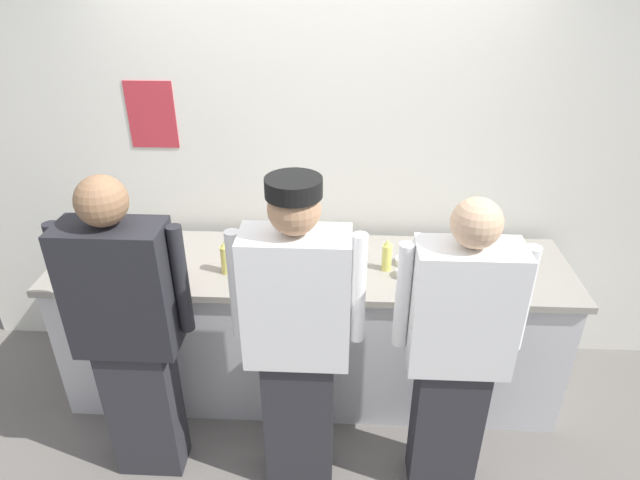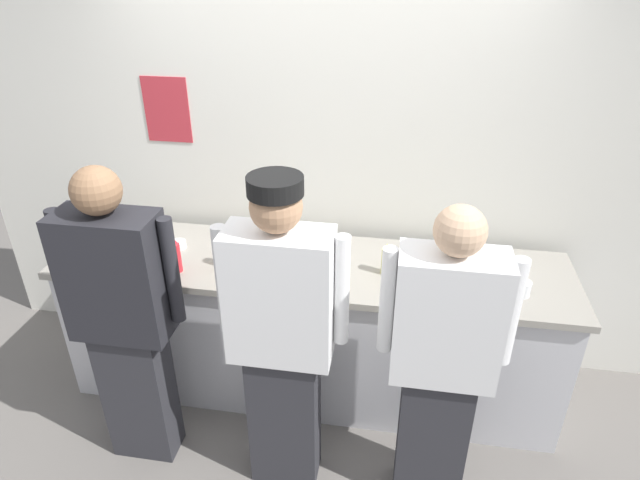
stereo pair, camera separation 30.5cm
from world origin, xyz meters
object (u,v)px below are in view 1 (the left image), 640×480
(plate_stack_front, at_px, (466,262))
(ramekin_green_sauce, at_px, (405,273))
(chef_center, at_px, (297,338))
(ramekin_orange_sauce, at_px, (172,252))
(ramekin_yellow_sauce, at_px, (404,261))
(squeeze_bottle_primary, at_px, (226,258))
(squeeze_bottle_spare, at_px, (387,255))
(chef_far_right, at_px, (457,350))
(chef_near_left, at_px, (129,332))
(ramekin_red_sauce, at_px, (514,254))
(mixing_bowl_steel, at_px, (120,248))
(squeeze_bottle_secondary, at_px, (175,264))
(sheet_tray, at_px, (285,261))
(deli_cup, at_px, (520,276))

(plate_stack_front, distance_m, ramekin_green_sauce, 0.39)
(chef_center, xyz_separation_m, ramekin_orange_sauce, (-0.81, 0.73, 0.02))
(ramekin_orange_sauce, relative_size, ramekin_yellow_sauce, 0.93)
(squeeze_bottle_primary, bearing_deg, squeeze_bottle_spare, 4.84)
(chef_far_right, distance_m, ramekin_green_sauce, 0.60)
(plate_stack_front, height_order, squeeze_bottle_spare, squeeze_bottle_spare)
(chef_far_right, distance_m, ramekin_yellow_sauce, 0.73)
(ramekin_orange_sauce, distance_m, ramekin_green_sauce, 1.37)
(chef_near_left, bearing_deg, squeeze_bottle_spare, 25.66)
(ramekin_red_sauce, bearing_deg, squeeze_bottle_spare, -167.83)
(chef_center, xyz_separation_m, plate_stack_front, (0.91, 0.70, 0.02))
(chef_far_right, bearing_deg, plate_stack_front, 76.96)
(ramekin_green_sauce, bearing_deg, ramekin_red_sauce, 19.77)
(ramekin_yellow_sauce, xyz_separation_m, ramekin_green_sauce, (-0.01, -0.14, 0.00))
(chef_near_left, bearing_deg, mixing_bowl_steel, 113.11)
(squeeze_bottle_primary, bearing_deg, ramekin_orange_sauce, 155.93)
(plate_stack_front, distance_m, squeeze_bottle_primary, 1.37)
(squeeze_bottle_secondary, height_order, ramekin_orange_sauce, squeeze_bottle_secondary)
(chef_center, height_order, ramekin_yellow_sauce, chef_center)
(ramekin_orange_sauce, bearing_deg, chef_center, -41.95)
(sheet_tray, height_order, ramekin_yellow_sauce, ramekin_yellow_sauce)
(squeeze_bottle_secondary, relative_size, ramekin_yellow_sauce, 2.04)
(chef_far_right, bearing_deg, squeeze_bottle_primary, 155.17)
(chef_far_right, relative_size, ramekin_red_sauce, 16.91)
(chef_near_left, height_order, plate_stack_front, chef_near_left)
(ramekin_red_sauce, bearing_deg, ramekin_green_sauce, -160.23)
(chef_far_right, bearing_deg, squeeze_bottle_secondary, 162.37)
(chef_near_left, relative_size, ramekin_red_sauce, 17.50)
(plate_stack_front, bearing_deg, chef_far_right, -103.04)
(ramekin_green_sauce, bearing_deg, deli_cup, -2.10)
(squeeze_bottle_primary, distance_m, squeeze_bottle_spare, 0.90)
(plate_stack_front, height_order, ramekin_yellow_sauce, plate_stack_front)
(chef_center, xyz_separation_m, ramekin_yellow_sauce, (0.56, 0.71, 0.02))
(chef_center, relative_size, ramekin_yellow_sauce, 17.14)
(ramekin_orange_sauce, bearing_deg, squeeze_bottle_secondary, -68.37)
(deli_cup, bearing_deg, squeeze_bottle_secondary, -177.91)
(chef_far_right, relative_size, ramekin_green_sauce, 17.58)
(deli_cup, bearing_deg, ramekin_orange_sauce, 174.71)
(chef_near_left, height_order, ramekin_orange_sauce, chef_near_left)
(squeeze_bottle_primary, height_order, ramekin_yellow_sauce, squeeze_bottle_primary)
(plate_stack_front, relative_size, squeeze_bottle_primary, 1.16)
(mixing_bowl_steel, height_order, squeeze_bottle_secondary, squeeze_bottle_secondary)
(squeeze_bottle_secondary, distance_m, deli_cup, 1.88)
(sheet_tray, xyz_separation_m, squeeze_bottle_primary, (-0.32, -0.11, 0.08))
(chef_center, relative_size, deli_cup, 19.35)
(ramekin_red_sauce, bearing_deg, plate_stack_front, -161.02)
(sheet_tray, bearing_deg, chef_center, -79.08)
(chef_center, relative_size, ramekin_green_sauce, 18.41)
(plate_stack_front, height_order, deli_cup, deli_cup)
(ramekin_green_sauce, bearing_deg, chef_far_right, -70.05)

